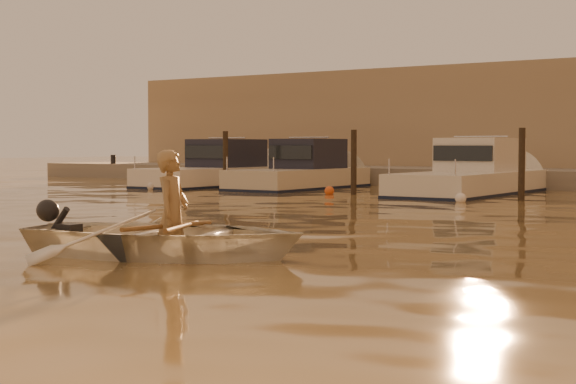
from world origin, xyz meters
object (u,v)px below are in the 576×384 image
Objects in this scene: moored_boat_1 at (299,171)px; dinghy at (166,236)px; moored_boat_2 at (471,174)px; person at (172,215)px; moored_boat_0 at (216,169)px.

dinghy is at bearing -62.44° from moored_boat_1.
moored_boat_1 is 0.83× the size of moored_boat_2.
moored_boat_1 reaches higher than person.
person is at bearing -62.15° from moored_boat_1.
moored_boat_0 is 3.74m from moored_boat_1.
moored_boat_2 is (-2.55, 16.89, 0.05)m from person.
dinghy is 0.51× the size of moored_boat_0.
moored_boat_2 is (6.38, 0.00, 0.00)m from moored_boat_1.
moored_boat_1 is (3.74, 0.00, 0.00)m from moored_boat_0.
dinghy is 19.08m from moored_boat_1.
moored_boat_0 and moored_boat_2 have the same top height.
moored_boat_2 is at bearing 0.00° from moored_boat_1.
dinghy is 0.47× the size of moored_boat_2.
person is (0.10, 0.03, 0.29)m from dinghy.
moored_boat_2 is at bearing -8.88° from dinghy.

